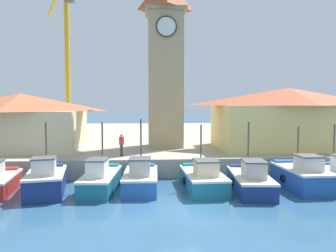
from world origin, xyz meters
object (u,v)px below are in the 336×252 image
(clock_tower, at_px, (165,56))
(fishing_boat_center, at_px, (141,178))
(fishing_boat_left_inner, at_px, (46,181))
(warehouse_right, at_px, (288,117))
(fishing_boat_mid_left, at_px, (100,179))
(warehouse_left, at_px, (21,121))
(fishing_boat_right_outer, at_px, (302,176))
(fishing_boat_mid_right, at_px, (203,178))
(fishing_boat_right_inner, at_px, (250,180))
(port_crane_near, at_px, (67,73))
(dock_worker_near_tower, at_px, (121,145))

(clock_tower, bearing_deg, fishing_boat_center, -102.13)
(fishing_boat_left_inner, xyz_separation_m, warehouse_right, (18.10, 8.74, 3.18))
(fishing_boat_left_inner, distance_m, fishing_boat_mid_left, 3.06)
(fishing_boat_center, xyz_separation_m, warehouse_left, (-9.96, 8.42, 3.02))
(warehouse_left, bearing_deg, fishing_boat_right_outer, -23.99)
(fishing_boat_mid_right, bearing_deg, fishing_boat_left_inner, -177.62)
(fishing_boat_right_outer, bearing_deg, fishing_boat_right_inner, -173.32)
(fishing_boat_left_inner, height_order, port_crane_near, port_crane_near)
(warehouse_right, distance_m, port_crane_near, 25.05)
(warehouse_right, bearing_deg, clock_tower, 172.19)
(fishing_boat_right_inner, bearing_deg, clock_tower, 112.79)
(warehouse_right, bearing_deg, warehouse_left, 179.48)
(warehouse_right, bearing_deg, fishing_boat_mid_left, -151.34)
(fishing_boat_center, height_order, port_crane_near, port_crane_near)
(fishing_boat_right_inner, distance_m, fishing_boat_right_outer, 3.35)
(fishing_boat_mid_right, bearing_deg, clock_tower, 99.66)
(fishing_boat_right_outer, height_order, warehouse_left, warehouse_left)
(fishing_boat_right_outer, distance_m, dock_worker_near_tower, 12.33)
(fishing_boat_mid_left, relative_size, fishing_boat_right_inner, 0.95)
(port_crane_near, xyz_separation_m, dock_worker_near_tower, (7.41, -15.56, -6.54))
(fishing_boat_right_inner, relative_size, fishing_boat_right_outer, 1.18)
(fishing_boat_mid_left, bearing_deg, warehouse_left, 131.91)
(fishing_boat_left_inner, distance_m, fishing_boat_center, 5.42)
(clock_tower, distance_m, warehouse_right, 11.98)
(fishing_boat_mid_right, distance_m, warehouse_left, 16.45)
(fishing_boat_right_outer, relative_size, dock_worker_near_tower, 2.80)
(fishing_boat_center, relative_size, fishing_boat_mid_right, 0.92)
(fishing_boat_left_inner, bearing_deg, dock_worker_near_tower, 51.80)
(clock_tower, xyz_separation_m, warehouse_left, (-12.04, -1.25, -5.58))
(warehouse_left, bearing_deg, warehouse_right, -0.52)
(warehouse_left, bearing_deg, fishing_boat_center, -40.19)
(clock_tower, xyz_separation_m, port_crane_near, (-10.94, 10.39, -0.59))
(fishing_boat_left_inner, xyz_separation_m, fishing_boat_right_inner, (11.86, -0.24, -0.12))
(clock_tower, bearing_deg, warehouse_right, -7.81)
(fishing_boat_left_inner, height_order, fishing_boat_mid_left, fishing_boat_left_inner)
(fishing_boat_mid_left, bearing_deg, port_crane_near, 107.88)
(fishing_boat_center, bearing_deg, fishing_boat_right_outer, -2.21)
(fishing_boat_left_inner, relative_size, dock_worker_near_tower, 2.69)
(fishing_boat_right_outer, bearing_deg, fishing_boat_center, 177.79)
(fishing_boat_left_inner, relative_size, fishing_boat_right_outer, 0.96)
(fishing_boat_left_inner, bearing_deg, warehouse_right, 25.78)
(fishing_boat_mid_right, xyz_separation_m, fishing_boat_right_inner, (2.71, -0.62, 0.00))
(warehouse_right, relative_size, dock_worker_near_tower, 7.79)
(fishing_boat_left_inner, distance_m, warehouse_left, 10.46)
(warehouse_right, bearing_deg, fishing_boat_right_inner, -124.81)
(fishing_boat_left_inner, relative_size, fishing_boat_mid_left, 0.86)
(port_crane_near, bearing_deg, fishing_boat_right_inner, -53.65)
(fishing_boat_mid_right, bearing_deg, fishing_boat_mid_left, 178.90)
(fishing_boat_mid_right, xyz_separation_m, clock_tower, (-1.67, 9.82, 8.63))
(fishing_boat_right_inner, relative_size, dock_worker_near_tower, 3.29)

